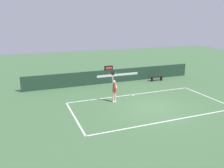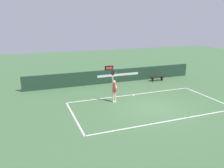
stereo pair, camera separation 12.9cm
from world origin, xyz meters
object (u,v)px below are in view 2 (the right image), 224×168
at_px(tennis_ball, 115,73).
at_px(courtside_bench_near, 157,77).
at_px(tennis_player, 114,89).
at_px(speed_display, 109,68).

xyz_separation_m(tennis_ball, courtside_bench_near, (5.94, 4.20, -1.79)).
relative_size(tennis_player, courtside_bench_near, 1.74).
distance_m(tennis_player, courtside_bench_near, 7.14).
height_order(tennis_player, tennis_ball, tennis_player).
relative_size(tennis_player, tennis_ball, 35.02).
height_order(tennis_player, courtside_bench_near, tennis_player).
bearing_deg(speed_display, courtside_bench_near, -11.52).
xyz_separation_m(speed_display, courtside_bench_near, (4.51, -0.92, -1.06)).
height_order(speed_display, tennis_player, tennis_player).
xyz_separation_m(speed_display, tennis_ball, (-1.44, -5.12, 0.73)).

